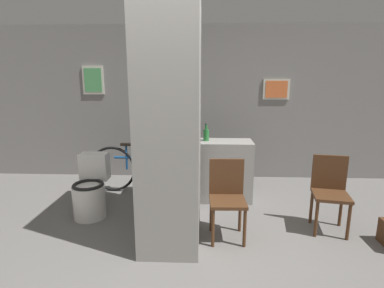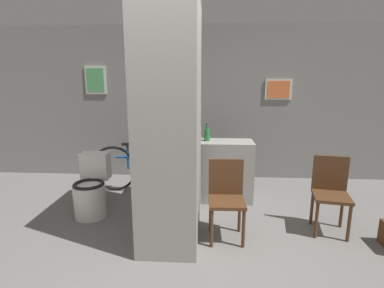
{
  "view_description": "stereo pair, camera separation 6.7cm",
  "coord_description": "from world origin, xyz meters",
  "px_view_note": "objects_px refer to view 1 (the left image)",
  "views": [
    {
      "loc": [
        0.3,
        -2.55,
        1.74
      ],
      "look_at": [
        0.15,
        1.0,
        0.95
      ],
      "focal_mm": 28.0,
      "sensor_mm": 36.0,
      "label": 1
    },
    {
      "loc": [
        0.37,
        -2.55,
        1.74
      ],
      "look_at": [
        0.15,
        1.0,
        0.95
      ],
      "focal_mm": 28.0,
      "sensor_mm": 36.0,
      "label": 2
    }
  ],
  "objects_px": {
    "chair_by_doorway": "(330,190)",
    "bottle_tall": "(198,133)",
    "bicycle": "(142,168)",
    "toilet": "(91,191)",
    "chair_near_pillar": "(227,195)"
  },
  "relations": [
    {
      "from": "chair_near_pillar",
      "to": "chair_by_doorway",
      "type": "xyz_separation_m",
      "value": [
        1.2,
        0.21,
        0.0
      ]
    },
    {
      "from": "chair_by_doorway",
      "to": "bicycle",
      "type": "xyz_separation_m",
      "value": [
        -2.41,
        1.07,
        -0.11
      ]
    },
    {
      "from": "toilet",
      "to": "chair_near_pillar",
      "type": "distance_m",
      "value": 1.77
    },
    {
      "from": "chair_near_pillar",
      "to": "bicycle",
      "type": "bearing_deg",
      "value": 131.52
    },
    {
      "from": "chair_near_pillar",
      "to": "bottle_tall",
      "type": "relative_size",
      "value": 2.59
    },
    {
      "from": "bottle_tall",
      "to": "bicycle",
      "type": "bearing_deg",
      "value": 160.86
    },
    {
      "from": "bicycle",
      "to": "bottle_tall",
      "type": "distance_m",
      "value": 1.11
    },
    {
      "from": "bicycle",
      "to": "chair_by_doorway",
      "type": "bearing_deg",
      "value": -24.0
    },
    {
      "from": "toilet",
      "to": "bicycle",
      "type": "distance_m",
      "value": 0.97
    },
    {
      "from": "chair_by_doorway",
      "to": "bottle_tall",
      "type": "bearing_deg",
      "value": 163.4
    },
    {
      "from": "chair_near_pillar",
      "to": "bicycle",
      "type": "distance_m",
      "value": 1.77
    },
    {
      "from": "toilet",
      "to": "chair_near_pillar",
      "type": "bearing_deg",
      "value": -14.8
    },
    {
      "from": "toilet",
      "to": "bottle_tall",
      "type": "distance_m",
      "value": 1.6
    },
    {
      "from": "chair_by_doorway",
      "to": "bottle_tall",
      "type": "relative_size",
      "value": 2.59
    },
    {
      "from": "bottle_tall",
      "to": "chair_by_doorway",
      "type": "bearing_deg",
      "value": -26.6
    }
  ]
}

